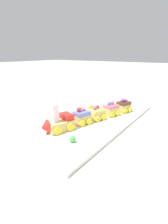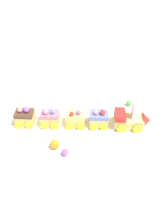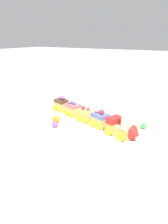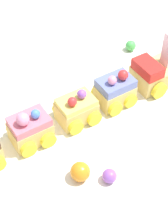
% 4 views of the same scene
% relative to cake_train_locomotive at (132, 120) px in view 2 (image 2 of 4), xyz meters
% --- Properties ---
extents(ground_plane, '(10.00, 10.00, 0.00)m').
position_rel_cake_train_locomotive_xyz_m(ground_plane, '(-0.17, 0.00, -0.04)').
color(ground_plane, beige).
extents(display_board, '(0.67, 0.37, 0.01)m').
position_rel_cake_train_locomotive_xyz_m(display_board, '(-0.17, 0.00, -0.03)').
color(display_board, white).
rests_on(display_board, ground_plane).
extents(cake_train_locomotive, '(0.13, 0.10, 0.10)m').
position_rel_cake_train_locomotive_xyz_m(cake_train_locomotive, '(0.00, 0.00, 0.00)').
color(cake_train_locomotive, '#E5C675').
rests_on(cake_train_locomotive, display_board).
extents(cake_car_blueberry, '(0.08, 0.08, 0.07)m').
position_rel_cake_train_locomotive_xyz_m(cake_car_blueberry, '(-0.11, 0.03, -0.00)').
color(cake_car_blueberry, '#E5C675').
rests_on(cake_car_blueberry, display_board).
extents(cake_car_lemon, '(0.08, 0.08, 0.06)m').
position_rel_cake_train_locomotive_xyz_m(cake_car_lemon, '(-0.18, 0.06, -0.00)').
color(cake_car_lemon, '#E5C675').
rests_on(cake_car_lemon, display_board).
extents(cake_car_strawberry, '(0.08, 0.08, 0.07)m').
position_rel_cake_train_locomotive_xyz_m(cake_car_strawberry, '(-0.26, 0.08, -0.00)').
color(cake_car_strawberry, '#E5C675').
rests_on(cake_car_strawberry, display_board).
extents(cake_car_chocolate, '(0.08, 0.08, 0.07)m').
position_rel_cake_train_locomotive_xyz_m(cake_car_chocolate, '(-0.34, 0.11, -0.00)').
color(cake_car_chocolate, '#E5C675').
rests_on(cake_car_chocolate, display_board).
extents(gumball_purple, '(0.02, 0.02, 0.02)m').
position_rel_cake_train_locomotive_xyz_m(gumball_purple, '(-0.24, -0.06, -0.02)').
color(gumball_purple, '#9956C6').
rests_on(gumball_purple, display_board).
extents(gumball_orange, '(0.03, 0.03, 0.03)m').
position_rel_cake_train_locomotive_xyz_m(gumball_orange, '(-0.27, -0.03, -0.01)').
color(gumball_orange, orange).
rests_on(gumball_orange, display_board).
extents(gumball_green, '(0.02, 0.02, 0.02)m').
position_rel_cake_train_locomotive_xyz_m(gumball_green, '(0.04, 0.10, -0.02)').
color(gumball_green, '#4CBC56').
rests_on(gumball_green, display_board).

